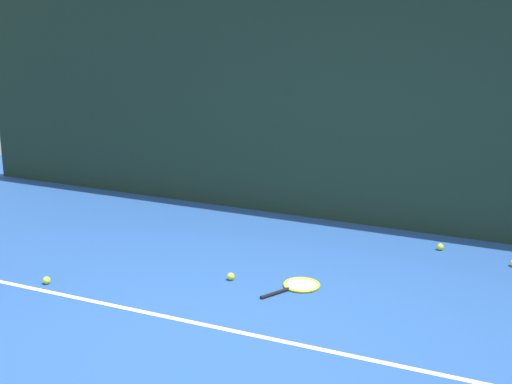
# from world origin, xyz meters

# --- Properties ---
(ground_plane) EXTENTS (12.00, 12.00, 0.00)m
(ground_plane) POSITION_xyz_m (0.00, 0.00, 0.00)
(ground_plane) COLOR #234C93
(back_fence) EXTENTS (10.00, 0.10, 2.52)m
(back_fence) POSITION_xyz_m (0.00, 3.00, 1.26)
(back_fence) COLOR #192D23
(back_fence) RESTS_ON ground
(court_line) EXTENTS (9.00, 0.05, 0.00)m
(court_line) POSITION_xyz_m (0.00, 0.05, 0.00)
(court_line) COLOR white
(court_line) RESTS_ON ground
(tennis_racket) EXTENTS (0.44, 0.63, 0.03)m
(tennis_racket) POSITION_xyz_m (0.11, 1.04, 0.01)
(tennis_racket) COLOR black
(tennis_racket) RESTS_ON ground
(tennis_ball_near_player) EXTENTS (0.07, 0.07, 0.07)m
(tennis_ball_near_player) POSITION_xyz_m (1.03, 2.49, 0.03)
(tennis_ball_near_player) COLOR #CCE033
(tennis_ball_near_player) RESTS_ON ground
(tennis_ball_by_fence) EXTENTS (0.07, 0.07, 0.07)m
(tennis_ball_by_fence) POSITION_xyz_m (-1.91, 0.18, 0.03)
(tennis_ball_by_fence) COLOR #CCE033
(tennis_ball_by_fence) RESTS_ON ground
(tennis_ball_mid_court) EXTENTS (0.07, 0.07, 0.07)m
(tennis_ball_mid_court) POSITION_xyz_m (-0.49, 0.94, 0.03)
(tennis_ball_mid_court) COLOR #CCE033
(tennis_ball_mid_court) RESTS_ON ground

